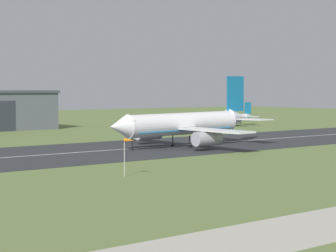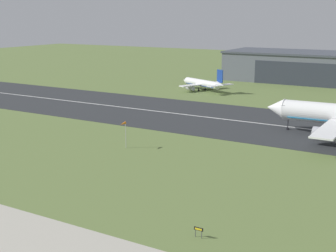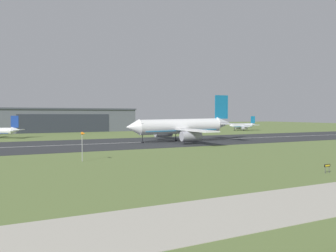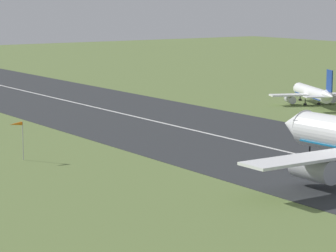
{
  "view_description": "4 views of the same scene",
  "coord_description": "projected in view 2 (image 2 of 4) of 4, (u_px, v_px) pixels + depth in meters",
  "views": [
    {
      "loc": [
        -77.95,
        -18.37,
        14.29
      ],
      "look_at": [
        5.01,
        84.12,
        6.83
      ],
      "focal_mm": 70.0,
      "sensor_mm": 36.0,
      "label": 1
    },
    {
      "loc": [
        44.8,
        -18.54,
        30.5
      ],
      "look_at": [
        -7.16,
        71.19,
        5.81
      ],
      "focal_mm": 50.0,
      "sensor_mm": 36.0,
      "label": 2
    },
    {
      "loc": [
        -30.53,
        -2.79,
        10.04
      ],
      "look_at": [
        8.25,
        78.14,
        6.93
      ],
      "focal_mm": 35.0,
      "sensor_mm": 36.0,
      "label": 3
    },
    {
      "loc": [
        100.79,
        16.68,
        26.09
      ],
      "look_at": [
        4.09,
        82.37,
        7.14
      ],
      "focal_mm": 85.0,
      "sensor_mm": 36.0,
      "label": 4
    }
  ],
  "objects": [
    {
      "name": "hangar_building",
      "position": [
        319.0,
        67.0,
        215.82
      ],
      "size": [
        84.29,
        33.08,
        13.8
      ],
      "color": "slate",
      "rests_on": "ground_plane"
    },
    {
      "name": "ground_plane",
      "position": [
        156.0,
        177.0,
        90.07
      ],
      "size": [
        633.78,
        633.78,
        0.0
      ],
      "primitive_type": "plane",
      "color": "olive"
    },
    {
      "name": "windsock_pole",
      "position": [
        123.0,
        125.0,
        107.99
      ],
      "size": [
        0.8,
        2.4,
        6.36
      ],
      "color": "#B7B7BC",
      "rests_on": "ground_plane"
    },
    {
      "name": "runway_strip",
      "position": [
        253.0,
        123.0,
        135.62
      ],
      "size": [
        393.78,
        44.32,
        0.06
      ],
      "primitive_type": "cube",
      "color": "#2B2D30",
      "rests_on": "ground_plane"
    },
    {
      "name": "runway_centreline",
      "position": [
        253.0,
        123.0,
        135.61
      ],
      "size": [
        354.4,
        0.7,
        0.01
      ],
      "primitive_type": "cube",
      "color": "silver",
      "rests_on": "runway_strip"
    },
    {
      "name": "taxiway_road",
      "position": [
        44.0,
        240.0,
        64.97
      ],
      "size": [
        295.33,
        11.26,
        0.05
      ],
      "primitive_type": "cube",
      "color": "#B2AD9E",
      "rests_on": "ground_plane"
    },
    {
      "name": "airplane_parked_west",
      "position": [
        202.0,
        83.0,
        192.86
      ],
      "size": [
        26.0,
        21.03,
        9.59
      ],
      "color": "white",
      "rests_on": "ground_plane"
    },
    {
      "name": "runway_sign",
      "position": [
        199.0,
        230.0,
        65.44
      ],
      "size": [
        1.39,
        0.13,
        1.54
      ],
      "color": "#4C4C51",
      "rests_on": "ground_plane"
    }
  ]
}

